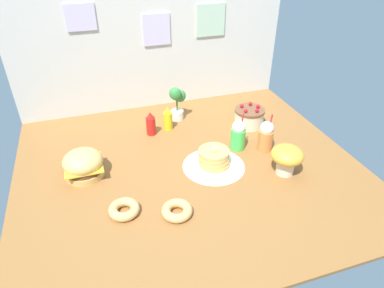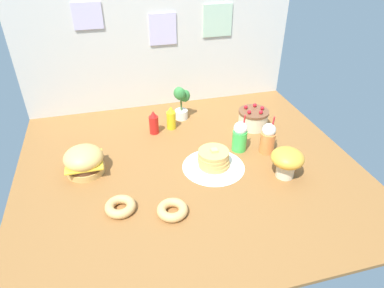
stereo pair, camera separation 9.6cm
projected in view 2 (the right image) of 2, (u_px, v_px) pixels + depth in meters
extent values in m
cube|color=brown|center=(189.00, 168.00, 2.16)|extent=(2.11, 1.86, 0.02)
cube|color=beige|center=(159.00, 46.00, 2.63)|extent=(2.11, 0.03, 0.97)
cube|color=silver|center=(87.00, 16.00, 2.37)|extent=(0.20, 0.01, 0.18)
cube|color=silver|center=(163.00, 29.00, 2.55)|extent=(0.21, 0.01, 0.23)
cube|color=#B2D1B2|center=(218.00, 20.00, 2.62)|extent=(0.23, 0.01, 0.24)
cylinder|color=white|center=(213.00, 167.00, 2.15)|extent=(0.39, 0.39, 0.00)
cylinder|color=#DBA859|center=(86.00, 169.00, 2.10)|extent=(0.23, 0.23, 0.04)
cylinder|color=#59331E|center=(85.00, 164.00, 2.08)|extent=(0.21, 0.21, 0.03)
cube|color=yellow|center=(84.00, 161.00, 2.07)|extent=(0.22, 0.22, 0.01)
ellipsoid|color=#E5B260|center=(83.00, 158.00, 2.06)|extent=(0.24, 0.24, 0.13)
cylinder|color=white|center=(213.00, 165.00, 2.14)|extent=(0.30, 0.30, 0.01)
cylinder|color=#E0AD5B|center=(214.00, 163.00, 2.13)|extent=(0.20, 0.20, 0.02)
cylinder|color=#E0AD5B|center=(214.00, 160.00, 2.12)|extent=(0.19, 0.19, 0.02)
cylinder|color=#E0AD5B|center=(213.00, 157.00, 2.11)|extent=(0.19, 0.19, 0.02)
cylinder|color=#E0AD5B|center=(214.00, 153.00, 2.10)|extent=(0.19, 0.19, 0.02)
cube|color=#F7E072|center=(214.00, 150.00, 2.08)|extent=(0.04, 0.04, 0.02)
cylinder|color=beige|center=(253.00, 120.00, 2.54)|extent=(0.21, 0.21, 0.12)
cylinder|color=brown|center=(254.00, 112.00, 2.50)|extent=(0.22, 0.22, 0.02)
sphere|color=red|center=(262.00, 108.00, 2.50)|extent=(0.03, 0.03, 0.03)
sphere|color=red|center=(255.00, 105.00, 2.54)|extent=(0.03, 0.03, 0.03)
sphere|color=red|center=(246.00, 107.00, 2.52)|extent=(0.03, 0.03, 0.03)
sphere|color=red|center=(249.00, 112.00, 2.45)|extent=(0.03, 0.03, 0.03)
sphere|color=red|center=(261.00, 112.00, 2.45)|extent=(0.03, 0.03, 0.03)
cylinder|color=red|center=(154.00, 125.00, 2.46)|extent=(0.07, 0.07, 0.13)
cone|color=red|center=(153.00, 114.00, 2.41)|extent=(0.05, 0.05, 0.04)
cylinder|color=yellow|center=(171.00, 120.00, 2.52)|extent=(0.07, 0.07, 0.13)
cone|color=yellow|center=(171.00, 109.00, 2.47)|extent=(0.05, 0.05, 0.04)
cylinder|color=green|center=(239.00, 141.00, 2.28)|extent=(0.10, 0.10, 0.14)
sphere|color=white|center=(241.00, 128.00, 2.22)|extent=(0.09, 0.09, 0.09)
cylinder|color=red|center=(244.00, 124.00, 2.21)|extent=(0.01, 0.03, 0.14)
cylinder|color=orange|center=(267.00, 142.00, 2.26)|extent=(0.10, 0.10, 0.14)
sphere|color=white|center=(269.00, 130.00, 2.20)|extent=(0.09, 0.09, 0.09)
cylinder|color=red|center=(272.00, 126.00, 2.19)|extent=(0.01, 0.03, 0.14)
torus|color=tan|center=(120.00, 207.00, 1.82)|extent=(0.17, 0.17, 0.05)
torus|color=pink|center=(120.00, 206.00, 1.81)|extent=(0.16, 0.16, 0.04)
torus|color=tan|center=(172.00, 210.00, 1.80)|extent=(0.17, 0.17, 0.05)
torus|color=#8CCC8C|center=(172.00, 209.00, 1.79)|extent=(0.16, 0.16, 0.04)
cylinder|color=white|center=(181.00, 114.00, 2.66)|extent=(0.10, 0.10, 0.07)
cylinder|color=#4C7238|center=(181.00, 103.00, 2.60)|extent=(0.01, 0.01, 0.12)
ellipsoid|color=#38843D|center=(185.00, 96.00, 2.58)|extent=(0.08, 0.05, 0.10)
ellipsoid|color=#38843D|center=(179.00, 93.00, 2.59)|extent=(0.08, 0.05, 0.10)
ellipsoid|color=#38843D|center=(180.00, 94.00, 2.53)|extent=(0.08, 0.05, 0.10)
cylinder|color=beige|center=(285.00, 170.00, 2.05)|extent=(0.11, 0.11, 0.09)
ellipsoid|color=gold|center=(288.00, 158.00, 2.00)|extent=(0.20, 0.20, 0.11)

